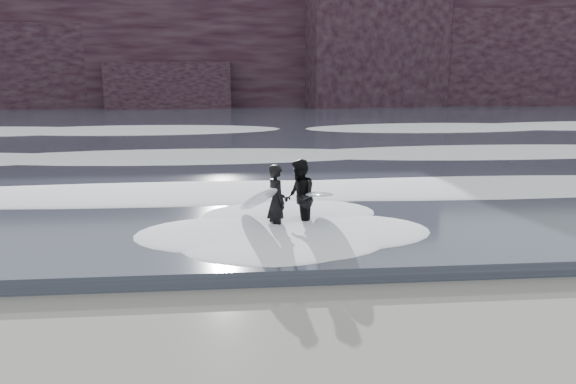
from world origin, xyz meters
name	(u,v)px	position (x,y,z in m)	size (l,w,h in m)	color
ground	(456,377)	(0.00, 0.00, 0.00)	(120.00, 120.00, 0.00)	olive
sea	(278,124)	(0.00, 29.00, 0.15)	(90.00, 52.00, 0.30)	#333847
headland	(264,51)	(0.00, 46.00, 5.00)	(70.00, 9.00, 10.00)	black
foam_near	(332,188)	(0.00, 9.00, 0.40)	(60.00, 3.20, 0.20)	white
foam_mid	(303,150)	(0.00, 16.00, 0.42)	(60.00, 4.00, 0.24)	white
foam_far	(284,126)	(0.00, 25.00, 0.45)	(60.00, 4.80, 0.30)	white
surfer_left	(272,201)	(-1.85, 5.89, 0.82)	(1.23, 1.92, 1.63)	black
surfer_right	(302,197)	(-1.17, 6.05, 0.86)	(1.10, 2.32, 1.70)	black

